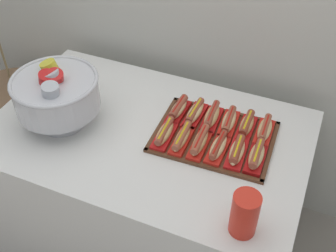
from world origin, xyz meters
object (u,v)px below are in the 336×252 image
Objects in this scene: floor_vase at (22,125)px; serving_tray at (214,137)px; hot_dog_6 at (178,109)px; hot_dog_7 at (195,113)px; hot_dog_10 at (247,125)px; hot_dog_0 at (164,133)px; buffet_table at (150,188)px; hot_dog_11 at (264,130)px; cup_stack at (245,214)px; hot_dog_9 at (229,122)px; hot_dog_8 at (212,117)px; hot_dog_1 at (182,138)px; punch_bowl at (56,93)px; hot_dog_3 at (218,148)px; hot_dog_5 at (256,157)px; hot_dog_4 at (237,152)px; hot_dog_2 at (200,142)px.

floor_vase reaches higher than serving_tray.
hot_dog_6 is 0.92× the size of hot_dog_7.
floor_vase is 1.45m from hot_dog_10.
hot_dog_6 reaches higher than hot_dog_0.
buffet_table is 7.87× the size of hot_dog_11.
hot_dog_7 is 1.07× the size of cup_stack.
hot_dog_11 reaches higher than serving_tray.
hot_dog_6 reaches higher than hot_dog_9.
hot_dog_8 is (0.14, 0.17, 0.00)m from hot_dog_0.
hot_dog_1 is 0.28m from hot_dog_10.
hot_dog_8 is (-0.04, 0.08, 0.03)m from serving_tray.
punch_bowl reaches higher than hot_dog_6.
hot_dog_10 is 0.49m from cup_stack.
hot_dog_0 and hot_dog_1 have the same top height.
buffet_table is at bearing -157.44° from hot_dog_10.
hot_dog_10 reaches higher than hot_dog_3.
punch_bowl reaches higher than hot_dog_7.
floor_vase is 1.67m from cup_stack.
hot_dog_5 reaches higher than buffet_table.
hot_dog_8 is 0.50× the size of punch_bowl.
hot_dog_9 is at bearing 111.90° from cup_stack.
hot_dog_3 is at bearing -177.92° from hot_dog_5.
hot_dog_4 reaches higher than hot_dog_3.
floor_vase is at bearing 151.60° from punch_bowl.
hot_dog_0 is 0.47m from punch_bowl.
floor_vase is at bearing 170.27° from hot_dog_5.
hot_dog_5 reaches higher than hot_dog_11.
hot_dog_5 is at bearing -34.17° from hot_dog_8.
punch_bowl reaches higher than hot_dog_2.
hot_dog_2 is at bearing -63.48° from hot_dog_7.
hot_dog_10 is at bearing 116.52° from hot_dog_5.
hot_dog_8 is at bearing 67.64° from hot_dog_1.
floor_vase reaches higher than hot_dog_7.
hot_dog_0 is (-0.18, -0.09, 0.03)m from serving_tray.
hot_dog_4 is 0.18m from hot_dog_9.
punch_bowl is at bearing -152.15° from hot_dog_6.
buffet_table is 2.70× the size of serving_tray.
hot_dog_6 is (-0.31, 0.15, -0.00)m from hot_dog_4.
buffet_table is 7.48× the size of hot_dog_2.
cup_stack reaches higher than hot_dog_4.
hot_dog_9 is at bearing 67.64° from hot_dog_2.
hot_dog_4 is at bearing -112.36° from hot_dog_11.
hot_dog_2 is 0.40m from cup_stack.
hot_dog_8 is at bearing -177.92° from hot_dog_11.
hot_dog_10 is (1.35, -0.08, 0.54)m from floor_vase.
hot_dog_9 is at bearing 134.35° from hot_dog_5.
hot_dog_2 is at bearing 7.07° from punch_bowl.
hot_dog_3 is 1.01× the size of hot_dog_4.
hot_dog_1 is 0.08m from hot_dog_2.
hot_dog_9 is 0.15m from hot_dog_11.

